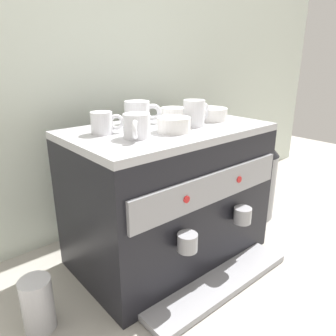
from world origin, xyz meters
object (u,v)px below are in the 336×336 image
object	(u,v)px
ceramic_cup_1	(195,113)
ceramic_bowl_1	(173,113)
ceramic_cup_0	(103,123)
ceramic_bowl_0	(209,114)
ceramic_cup_2	(137,126)
coffee_grinder	(256,174)
milk_pitcher	(38,304)
ceramic_bowl_2	(174,125)
espresso_machine	(169,195)
ceramic_cup_3	(139,112)

from	to	relation	value
ceramic_cup_1	ceramic_bowl_1	xyz separation A→B (m)	(0.04, 0.14, -0.02)
ceramic_cup_0	ceramic_bowl_0	bearing A→B (deg)	-7.24
ceramic_bowl_1	ceramic_cup_1	bearing A→B (deg)	-104.42
ceramic_cup_2	ceramic_cup_1	bearing A→B (deg)	2.89
ceramic_cup_0	coffee_grinder	xyz separation A→B (m)	(0.68, -0.07, -0.30)
ceramic_bowl_0	milk_pitcher	xyz separation A→B (m)	(-0.66, -0.04, -0.41)
ceramic_bowl_2	milk_pitcher	distance (m)	0.60
ceramic_cup_0	ceramic_bowl_2	bearing A→B (deg)	-33.69
espresso_machine	ceramic_bowl_1	world-z (taller)	ceramic_bowl_1
espresso_machine	ceramic_bowl_1	xyz separation A→B (m)	(0.11, 0.11, 0.25)
milk_pitcher	ceramic_cup_1	bearing A→B (deg)	0.12
espresso_machine	ceramic_bowl_0	bearing A→B (deg)	2.39
coffee_grinder	milk_pitcher	bearing A→B (deg)	-178.63
ceramic_cup_2	ceramic_cup_3	world-z (taller)	ceramic_cup_3
espresso_machine	ceramic_cup_1	world-z (taller)	ceramic_cup_1
ceramic_bowl_0	milk_pitcher	bearing A→B (deg)	-176.14
ceramic_cup_2	coffee_grinder	bearing A→B (deg)	3.01
ceramic_cup_2	milk_pitcher	distance (m)	0.53
ceramic_cup_1	milk_pitcher	bearing A→B (deg)	-179.88
espresso_machine	ceramic_bowl_1	size ratio (longest dim) A/B	6.84
ceramic_cup_0	ceramic_bowl_1	xyz separation A→B (m)	(0.31, 0.05, -0.01)
ceramic_cup_1	coffee_grinder	xyz separation A→B (m)	(0.40, 0.02, -0.31)
ceramic_cup_0	ceramic_cup_1	xyz separation A→B (m)	(0.28, -0.09, 0.01)
ceramic_cup_1	ceramic_bowl_2	xyz separation A→B (m)	(-0.11, -0.02, -0.02)
ceramic_bowl_2	ceramic_bowl_0	bearing A→B (deg)	16.14
ceramic_cup_0	ceramic_bowl_2	size ratio (longest dim) A/B	0.91
ceramic_bowl_1	milk_pitcher	xyz separation A→B (m)	(-0.59, -0.15, -0.41)
ceramic_cup_2	ceramic_bowl_2	bearing A→B (deg)	-3.68
ceramic_cup_0	coffee_grinder	bearing A→B (deg)	-6.02
espresso_machine	ceramic_cup_1	bearing A→B (deg)	-24.66
ceramic_bowl_1	coffee_grinder	distance (m)	0.48
espresso_machine	ceramic_cup_2	bearing A→B (deg)	-163.10
ceramic_cup_2	ceramic_bowl_2	distance (m)	0.13
ceramic_bowl_1	milk_pitcher	distance (m)	0.73
ceramic_cup_1	ceramic_bowl_1	world-z (taller)	ceramic_cup_1
ceramic_cup_2	ceramic_bowl_0	distance (m)	0.35
ceramic_bowl_0	ceramic_bowl_2	xyz separation A→B (m)	(-0.22, -0.06, 0.00)
ceramic_cup_3	milk_pitcher	xyz separation A→B (m)	(-0.44, -0.15, -0.42)
ceramic_cup_2	ceramic_bowl_0	bearing A→B (deg)	9.09
coffee_grinder	ceramic_bowl_0	bearing A→B (deg)	175.62
ceramic_cup_2	ceramic_bowl_2	size ratio (longest dim) A/B	0.97
espresso_machine	ceramic_cup_1	size ratio (longest dim) A/B	5.70
ceramic_bowl_1	ceramic_bowl_2	world-z (taller)	ceramic_bowl_2
espresso_machine	ceramic_cup_3	distance (m)	0.29
ceramic_cup_1	milk_pitcher	size ratio (longest dim) A/B	0.76
ceramic_cup_0	ceramic_bowl_0	world-z (taller)	ceramic_cup_0
ceramic_cup_0	milk_pitcher	world-z (taller)	ceramic_cup_0
ceramic_bowl_1	coffee_grinder	size ratio (longest dim) A/B	0.25
ceramic_cup_0	ceramic_bowl_2	distance (m)	0.20
espresso_machine	ceramic_bowl_0	distance (m)	0.32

